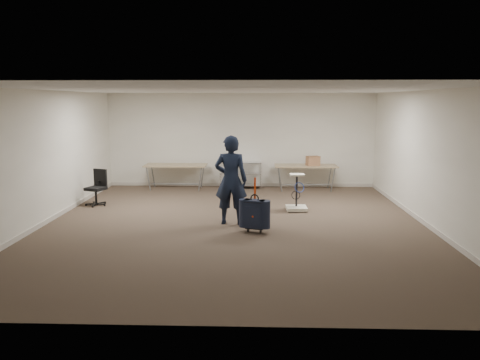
{
  "coord_description": "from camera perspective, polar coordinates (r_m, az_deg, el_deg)",
  "views": [
    {
      "loc": [
        0.43,
        -9.55,
        2.59
      ],
      "look_at": [
        0.11,
        0.3,
        0.91
      ],
      "focal_mm": 35.0,
      "sensor_mm": 36.0,
      "label": 1
    }
  ],
  "objects": [
    {
      "name": "suitcase",
      "position": [
        9.24,
        1.79,
        -4.17
      ],
      "size": [
        0.45,
        0.33,
        1.1
      ],
      "color": "black",
      "rests_on": "ground"
    },
    {
      "name": "folding_table_left",
      "position": [
        13.83,
        -7.84,
        1.66
      ],
      "size": [
        1.8,
        0.75,
        0.73
      ],
      "color": "#997E5E",
      "rests_on": "ground"
    },
    {
      "name": "office_chair",
      "position": [
        12.21,
        -17.04,
        -1.68
      ],
      "size": [
        0.54,
        0.55,
        0.89
      ],
      "color": "black",
      "rests_on": "ground"
    },
    {
      "name": "equipment_cart",
      "position": [
        11.17,
        6.92,
        -2.56
      ],
      "size": [
        0.5,
        0.5,
        0.88
      ],
      "color": "beige",
      "rests_on": "ground"
    },
    {
      "name": "person",
      "position": [
        9.77,
        -1.12,
        -0.02
      ],
      "size": [
        0.72,
        0.51,
        1.88
      ],
      "primitive_type": "imported",
      "rotation": [
        0.0,
        0.0,
        3.06
      ],
      "color": "black",
      "rests_on": "ground"
    },
    {
      "name": "folding_table_right",
      "position": [
        13.71,
        8.02,
        1.59
      ],
      "size": [
        1.8,
        0.75,
        0.73
      ],
      "color": "#997E5E",
      "rests_on": "ground"
    },
    {
      "name": "room_shell",
      "position": [
        11.23,
        -0.37,
        -3.37
      ],
      "size": [
        8.0,
        9.0,
        9.0
      ],
      "color": "silver",
      "rests_on": "ground"
    },
    {
      "name": "cardboard_box",
      "position": [
        13.68,
        8.88,
        2.33
      ],
      "size": [
        0.41,
        0.35,
        0.27
      ],
      "primitive_type": "cube",
      "rotation": [
        0.0,
        0.0,
        0.24
      ],
      "color": "olive",
      "rests_on": "folding_table_right"
    },
    {
      "name": "wire_shelf",
      "position": [
        13.92,
        0.09,
        0.81
      ],
      "size": [
        1.22,
        0.47,
        0.8
      ],
      "color": "silver",
      "rests_on": "ground"
    },
    {
      "name": "ground",
      "position": [
        9.9,
        -0.68,
        -5.46
      ],
      "size": [
        9.0,
        9.0,
        0.0
      ],
      "primitive_type": "plane",
      "color": "#443529",
      "rests_on": "ground"
    }
  ]
}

